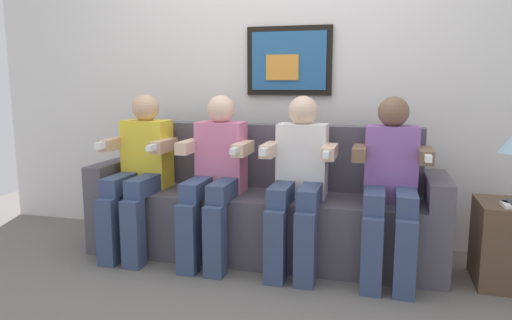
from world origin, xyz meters
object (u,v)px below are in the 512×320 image
(spare_remote_on_table, at_px, (506,205))
(side_table_right, at_px, (511,244))
(couch, at_px, (263,211))
(person_left_center, at_px, (216,172))
(person_right_center, at_px, (299,176))
(person_leftmost, at_px, (139,168))
(person_rightmost, at_px, (391,181))

(spare_remote_on_table, bearing_deg, side_table_right, 53.36)
(couch, bearing_deg, person_left_center, -149.02)
(person_left_center, height_order, person_right_center, same)
(person_right_center, relative_size, spare_remote_on_table, 8.54)
(person_leftmost, bearing_deg, side_table_right, 1.47)
(person_left_center, xyz_separation_m, person_rightmost, (1.12, 0.00, 0.00))
(person_right_center, bearing_deg, spare_remote_on_table, -1.73)
(person_rightmost, bearing_deg, spare_remote_on_table, -3.32)
(person_right_center, height_order, side_table_right, person_right_center)
(side_table_right, height_order, spare_remote_on_table, spare_remote_on_table)
(couch, xyz_separation_m, person_leftmost, (-0.84, -0.17, 0.29))
(couch, distance_m, person_rightmost, 0.91)
(spare_remote_on_table, bearing_deg, person_left_center, 178.81)
(person_rightmost, distance_m, spare_remote_on_table, 0.64)
(side_table_right, distance_m, spare_remote_on_table, 0.29)
(couch, relative_size, person_leftmost, 2.16)
(person_leftmost, distance_m, person_left_center, 0.56)
(person_leftmost, relative_size, person_right_center, 1.00)
(person_leftmost, xyz_separation_m, spare_remote_on_table, (2.32, -0.04, -0.10))
(person_left_center, xyz_separation_m, person_right_center, (0.56, -0.00, 0.00))
(side_table_right, bearing_deg, person_right_center, -177.22)
(person_right_center, height_order, spare_remote_on_table, person_right_center)
(person_rightmost, xyz_separation_m, side_table_right, (0.70, 0.06, -0.36))
(person_leftmost, height_order, side_table_right, person_leftmost)
(person_leftmost, xyz_separation_m, person_left_center, (0.56, 0.00, -0.00))
(spare_remote_on_table, bearing_deg, person_right_center, 178.27)
(person_left_center, distance_m, person_right_center, 0.56)
(couch, xyz_separation_m, spare_remote_on_table, (1.47, -0.20, 0.20))
(couch, height_order, person_left_center, person_left_center)
(person_left_center, bearing_deg, person_leftmost, -179.95)
(person_right_center, distance_m, spare_remote_on_table, 1.20)
(person_left_center, xyz_separation_m, spare_remote_on_table, (1.75, -0.04, -0.10))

